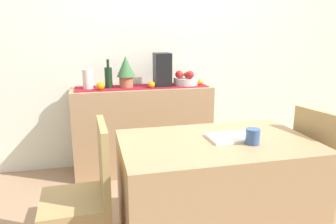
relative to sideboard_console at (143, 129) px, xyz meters
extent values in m
cube|color=#9B785C|center=(0.21, -0.92, -0.45)|extent=(6.40, 6.40, 0.02)
cube|color=silver|center=(0.21, 0.26, 0.91)|extent=(6.40, 0.06, 2.70)
cube|color=tan|center=(0.00, 0.00, 0.00)|extent=(1.38, 0.42, 0.87)
cube|color=maroon|center=(0.00, 0.00, 0.44)|extent=(1.30, 0.32, 0.01)
cylinder|color=silver|center=(0.45, 0.00, 0.48)|extent=(0.25, 0.25, 0.07)
sphere|color=#A7372E|center=(0.47, 0.00, 0.55)|extent=(0.06, 0.06, 0.06)
sphere|color=red|center=(0.48, -0.07, 0.55)|extent=(0.08, 0.08, 0.08)
sphere|color=#99B344|center=(0.41, 0.05, 0.55)|extent=(0.07, 0.07, 0.07)
sphere|color=red|center=(0.38, -0.02, 0.55)|extent=(0.08, 0.08, 0.08)
cylinder|color=black|center=(-0.32, 0.00, 0.54)|extent=(0.07, 0.07, 0.20)
cylinder|color=black|center=(-0.32, 0.00, 0.68)|extent=(0.03, 0.03, 0.08)
cube|color=black|center=(0.20, 0.00, 0.60)|extent=(0.16, 0.18, 0.33)
cylinder|color=silver|center=(-0.52, 0.00, 0.53)|extent=(0.09, 0.09, 0.19)
cylinder|color=#AF694A|center=(-0.15, 0.00, 0.49)|extent=(0.13, 0.13, 0.11)
cone|color=#3B6D3E|center=(-0.15, 0.00, 0.65)|extent=(0.18, 0.18, 0.20)
sphere|color=orange|center=(0.08, -0.09, 0.47)|extent=(0.07, 0.07, 0.07)
sphere|color=orange|center=(0.59, -0.04, 0.47)|extent=(0.07, 0.07, 0.07)
sphere|color=orange|center=(-0.41, -0.09, 0.48)|extent=(0.08, 0.08, 0.08)
cube|color=tan|center=(0.27, -1.32, -0.07)|extent=(1.22, 0.76, 0.74)
cube|color=white|center=(0.36, -1.31, 0.31)|extent=(0.29, 0.22, 0.02)
cylinder|color=#385992|center=(0.46, -1.43, 0.35)|extent=(0.09, 0.09, 0.10)
cube|color=tan|center=(-0.44, -1.32, 0.24)|extent=(0.05, 0.40, 0.45)
cube|color=tan|center=(1.16, -1.32, -0.21)|extent=(0.48, 0.48, 0.45)
cube|color=tan|center=(0.98, -1.36, 0.24)|extent=(0.12, 0.40, 0.45)
camera|label=1|loc=(-0.48, -3.13, 0.98)|focal=34.39mm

